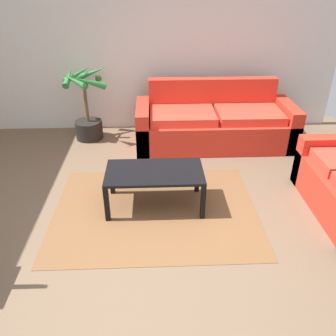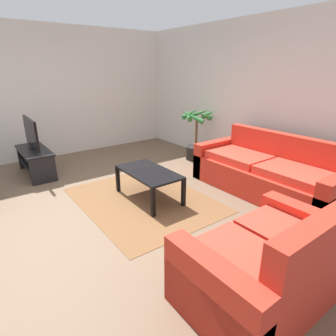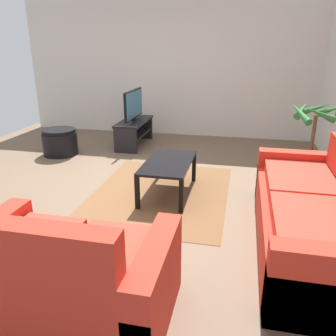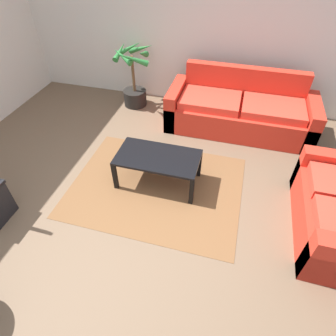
% 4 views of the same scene
% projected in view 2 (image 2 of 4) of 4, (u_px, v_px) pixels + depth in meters
% --- Properties ---
extents(ground_plane, '(6.60, 6.60, 0.00)m').
position_uv_depth(ground_plane, '(103.00, 209.00, 3.87)').
color(ground_plane, brown).
extents(wall_back, '(6.00, 0.06, 2.70)m').
position_uv_depth(wall_back, '(250.00, 97.00, 5.10)').
color(wall_back, silver).
rests_on(wall_back, ground).
extents(wall_left, '(0.06, 6.00, 2.70)m').
position_uv_depth(wall_left, '(36.00, 94.00, 5.68)').
color(wall_left, silver).
rests_on(wall_left, ground).
extents(couch_main, '(2.29, 0.90, 0.90)m').
position_uv_depth(couch_main, '(266.00, 174.00, 4.30)').
color(couch_main, red).
rests_on(couch_main, ground).
extents(couch_loveseat, '(0.90, 1.43, 0.90)m').
position_uv_depth(couch_loveseat, '(267.00, 266.00, 2.32)').
color(couch_loveseat, red).
rests_on(couch_loveseat, ground).
extents(tv_stand, '(1.10, 0.45, 0.48)m').
position_uv_depth(tv_stand, '(35.00, 158.00, 5.03)').
color(tv_stand, black).
rests_on(tv_stand, ground).
extents(tv, '(0.92, 0.10, 0.56)m').
position_uv_depth(tv, '(31.00, 133.00, 4.88)').
color(tv, black).
rests_on(tv, tv_stand).
extents(coffee_table, '(1.04, 0.56, 0.44)m').
position_uv_depth(coffee_table, '(149.00, 175.00, 4.07)').
color(coffee_table, black).
rests_on(coffee_table, ground).
extents(area_rug, '(2.20, 1.70, 0.01)m').
position_uv_depth(area_rug, '(144.00, 200.00, 4.14)').
color(area_rug, brown).
rests_on(area_rug, ground).
extents(potted_palm, '(0.69, 0.76, 1.10)m').
position_uv_depth(potted_palm, '(196.00, 139.00, 5.84)').
color(potted_palm, black).
rests_on(potted_palm, ground).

